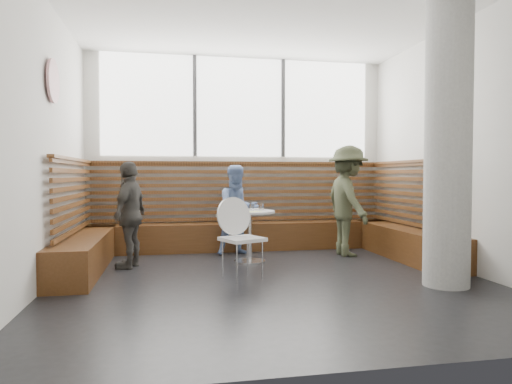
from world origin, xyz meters
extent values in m
cube|color=silver|center=(0.00, 0.00, 1.60)|extent=(5.00, 5.00, 3.20)
cube|color=black|center=(0.00, 0.00, 0.00)|extent=(5.00, 5.00, 0.01)
cube|color=white|center=(0.00, 0.00, 3.20)|extent=(5.00, 5.00, 0.01)
cube|color=white|center=(0.00, 2.48, 2.38)|extent=(4.50, 0.02, 1.65)
cube|color=#3F3F42|center=(-0.75, 2.46, 2.38)|extent=(0.06, 0.04, 1.65)
cube|color=#3F3F42|center=(0.75, 2.46, 2.38)|extent=(0.06, 0.04, 1.65)
cube|color=#452711|center=(0.00, 2.25, 0.23)|extent=(5.00, 0.50, 0.45)
cube|color=#452711|center=(-2.25, 1.25, 0.23)|extent=(0.50, 2.50, 0.45)
cube|color=#452711|center=(2.25, 1.25, 0.23)|extent=(0.50, 2.50, 0.45)
cube|color=#4A2A12|center=(0.00, 2.42, 0.95)|extent=(4.88, 0.08, 0.98)
cube|color=#4A2A12|center=(-2.42, 1.25, 0.95)|extent=(0.08, 2.38, 0.98)
cube|color=#4A2A12|center=(2.42, 1.25, 0.95)|extent=(0.08, 2.38, 0.98)
cylinder|color=gray|center=(1.85, -0.60, 1.60)|extent=(0.50, 0.50, 3.20)
cylinder|color=white|center=(-2.46, 0.40, 2.30)|extent=(0.03, 0.50, 0.50)
cylinder|color=silver|center=(-0.06, 1.17, 0.01)|extent=(0.45, 0.45, 0.02)
cylinder|color=silver|center=(-0.06, 1.17, 0.36)|extent=(0.06, 0.06, 0.70)
cylinder|color=#B7B7BA|center=(-0.06, 1.17, 0.71)|extent=(0.71, 0.71, 0.03)
cube|color=white|center=(-0.33, 0.16, 0.47)|extent=(0.44, 0.42, 0.04)
cylinder|color=white|center=(-0.33, 0.35, 0.74)|extent=(0.46, 0.11, 0.46)
cylinder|color=silver|center=(-0.50, 0.00, 0.23)|extent=(0.02, 0.02, 0.45)
cylinder|color=silver|center=(-0.15, 0.00, 0.23)|extent=(0.02, 0.02, 0.45)
cylinder|color=silver|center=(-0.50, 0.32, 0.23)|extent=(0.02, 0.02, 0.45)
cylinder|color=silver|center=(-0.15, 0.32, 0.23)|extent=(0.02, 0.02, 0.45)
imported|color=#3B402B|center=(1.51, 1.42, 0.84)|extent=(0.66, 1.11, 1.68)
imported|color=#637CAD|center=(-0.13, 1.79, 0.69)|extent=(0.76, 0.64, 1.39)
imported|color=#45433F|center=(-1.69, 1.10, 0.71)|extent=(0.60, 0.90, 1.42)
cylinder|color=white|center=(-0.20, 1.27, 0.74)|extent=(0.21, 0.21, 0.01)
cylinder|color=white|center=(0.06, 1.34, 0.74)|extent=(0.19, 0.19, 0.01)
cylinder|color=white|center=(-0.23, 1.14, 0.79)|extent=(0.07, 0.07, 0.11)
cylinder|color=white|center=(-0.05, 1.07, 0.78)|extent=(0.06, 0.06, 0.10)
cylinder|color=white|center=(0.13, 1.23, 0.78)|extent=(0.06, 0.06, 0.10)
cube|color=#A5C64C|center=(-0.04, 0.97, 0.73)|extent=(0.23, 0.20, 0.00)
camera|label=1|loc=(-1.17, -5.15, 1.23)|focal=32.00mm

